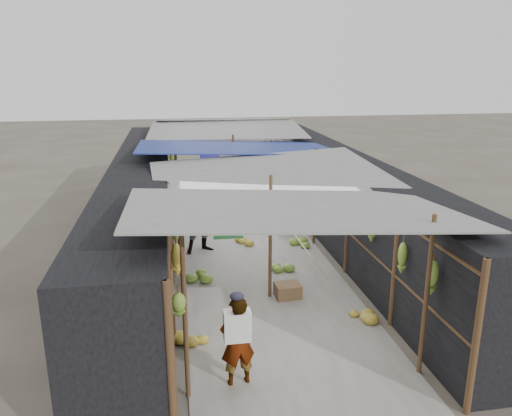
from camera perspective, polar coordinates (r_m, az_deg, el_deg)
ground at (r=8.06m, az=5.96°, el=-19.39°), size 80.00×80.00×0.00m
aisle_slab at (r=13.75m, az=-1.23°, el=-3.75°), size 3.60×16.00×0.02m
stall_left at (r=13.31m, az=-12.84°, el=0.31°), size 1.40×15.00×2.30m
stall_right at (r=14.04m, az=9.70°, el=1.31°), size 1.40×15.00×2.30m
crate_near at (r=10.49m, az=3.65°, el=-9.44°), size 0.54×0.45×0.31m
crate_mid at (r=14.36m, az=3.41°, el=-2.32°), size 0.60×0.54×0.30m
crate_back at (r=17.81m, az=-4.17°, el=1.32°), size 0.56×0.48×0.31m
black_basin at (r=18.67m, az=1.71°, el=1.83°), size 0.60×0.60×0.18m
vendor_elderly at (r=7.65m, az=-2.14°, el=-14.97°), size 0.57×0.42×1.44m
shopper_blue at (r=12.76m, az=-6.11°, el=-1.08°), size 1.06×0.93×1.86m
vendor_seated at (r=14.16m, az=3.68°, el=-1.11°), size 0.63×0.75×1.00m
market_canopy at (r=13.47m, az=-1.40°, el=6.39°), size 5.62×15.20×2.77m
hanging_bananas at (r=13.07m, az=-1.22°, el=2.83°), size 3.96×14.20×0.82m
floor_bananas at (r=13.79m, az=-1.73°, el=-3.13°), size 3.87×9.86×0.33m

